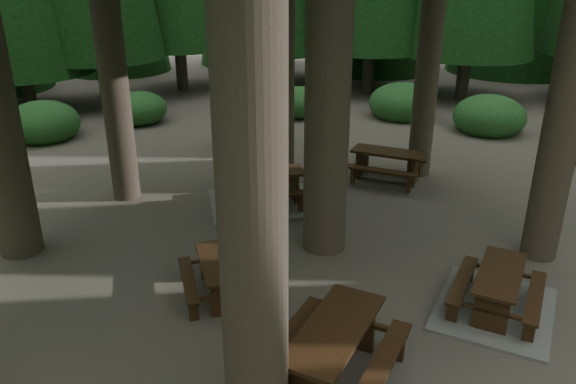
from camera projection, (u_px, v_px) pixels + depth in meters
ground at (297, 261)px, 10.74m from camera, size 80.00×80.00×0.00m
picnic_table_a at (496, 298)px, 9.15m from camera, size 2.74×2.58×0.73m
picnic_table_b at (219, 272)px, 9.51m from camera, size 1.68×1.86×0.66m
picnic_table_c at (263, 193)px, 13.16m from camera, size 3.06×2.84×0.83m
picnic_table_d at (249, 130)px, 17.20m from camera, size 1.86×1.54×0.77m
picnic_table_e at (334, 345)px, 7.50m from camera, size 2.53×2.37×0.87m
picnic_table_f at (387, 161)px, 14.53m from camera, size 2.20×2.32×0.79m
shrub_ring at (304, 220)px, 11.53m from camera, size 23.86×24.64×1.49m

